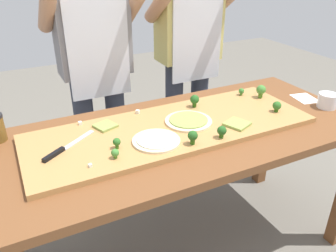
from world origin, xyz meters
name	(u,v)px	position (x,y,z in m)	size (l,w,h in m)	color
ground_plane	(181,250)	(0.00, 0.00, 0.00)	(8.00, 8.00, 0.00)	#6B665B
prep_table	(183,148)	(0.00, 0.00, 0.68)	(1.81, 0.79, 0.78)	brown
cutting_board	(172,128)	(-0.05, 0.02, 0.80)	(1.35, 0.48, 0.02)	#B27F47
chefs_knife	(63,149)	(-0.55, 0.02, 0.82)	(0.25, 0.19, 0.02)	#B7BABF
pizza_whole_pesto_green	(188,121)	(0.04, 0.02, 0.82)	(0.22, 0.22, 0.02)	beige
pizza_whole_white_garlic	(156,140)	(-0.18, -0.08, 0.82)	(0.21, 0.21, 0.02)	beige
pizza_slice_far_left	(237,124)	(0.22, -0.11, 0.82)	(0.10, 0.10, 0.01)	#899E4C
pizza_slice_far_right	(105,126)	(-0.34, 0.15, 0.82)	(0.09, 0.09, 0.01)	#899E4C
broccoli_floret_front_left	(241,91)	(0.47, 0.18, 0.83)	(0.03, 0.03, 0.04)	#3F7220
broccoli_floret_center_left	(222,131)	(0.09, -0.18, 0.84)	(0.04, 0.04, 0.06)	#2C5915
broccoli_floret_front_right	(117,142)	(-0.35, -0.06, 0.84)	(0.03, 0.03, 0.05)	#366618
broccoli_floret_back_left	(261,90)	(0.55, 0.11, 0.85)	(0.05, 0.05, 0.07)	#487A23
broccoli_floret_back_right	(115,153)	(-0.38, -0.13, 0.83)	(0.03, 0.03, 0.04)	#487A23
broccoli_floret_center_right	(193,136)	(-0.05, -0.17, 0.85)	(0.04, 0.04, 0.06)	#2C5915
broccoli_floret_front_mid	(195,100)	(0.15, 0.16, 0.85)	(0.05, 0.05, 0.07)	#2C5915
broccoli_floret_back_mid	(277,106)	(0.49, -0.08, 0.84)	(0.04, 0.04, 0.06)	#366618
cheese_crumble_a	(80,123)	(-0.43, 0.23, 0.82)	(0.02, 0.02, 0.02)	white
cheese_crumble_b	(90,165)	(-0.49, -0.14, 0.82)	(0.01, 0.01, 0.01)	silver
cheese_crumble_c	(138,112)	(-0.14, 0.22, 0.82)	(0.02, 0.02, 0.02)	white
flour_cup	(327,101)	(0.81, -0.12, 0.82)	(0.10, 0.10, 0.08)	white
recipe_note	(305,98)	(0.81, 0.02, 0.79)	(0.11, 0.15, 0.00)	white
cook_left	(95,57)	(-0.22, 0.66, 1.00)	(0.54, 0.39, 1.67)	#333847
cook_right	(189,45)	(0.40, 0.66, 1.00)	(0.54, 0.39, 1.67)	#333847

